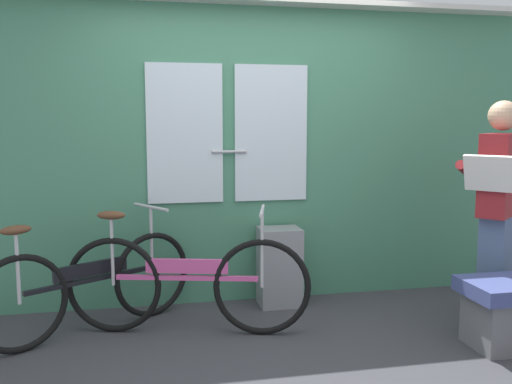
{
  "coord_description": "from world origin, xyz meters",
  "views": [
    {
      "loc": [
        -0.9,
        -3.37,
        1.49
      ],
      "look_at": [
        -0.08,
        0.57,
        0.98
      ],
      "focal_mm": 39.25,
      "sensor_mm": 36.0,
      "label": 1
    }
  ],
  "objects_px": {
    "bicycle_leaning_behind": "(186,283)",
    "trash_bin_by_wall": "(279,267)",
    "passenger_reading_newspaper": "(498,207)",
    "bicycle_near_door": "(90,285)"
  },
  "relations": [
    {
      "from": "bicycle_near_door",
      "to": "bicycle_leaning_behind",
      "type": "bearing_deg",
      "value": -43.95
    },
    {
      "from": "bicycle_near_door",
      "to": "passenger_reading_newspaper",
      "type": "relative_size",
      "value": 0.87
    },
    {
      "from": "bicycle_near_door",
      "to": "trash_bin_by_wall",
      "type": "bearing_deg",
      "value": -19.07
    },
    {
      "from": "passenger_reading_newspaper",
      "to": "bicycle_leaning_behind",
      "type": "bearing_deg",
      "value": -45.37
    },
    {
      "from": "bicycle_near_door",
      "to": "bicycle_leaning_behind",
      "type": "relative_size",
      "value": 0.84
    },
    {
      "from": "bicycle_leaning_behind",
      "to": "trash_bin_by_wall",
      "type": "distance_m",
      "value": 0.92
    },
    {
      "from": "bicycle_leaning_behind",
      "to": "passenger_reading_newspaper",
      "type": "height_order",
      "value": "passenger_reading_newspaper"
    },
    {
      "from": "trash_bin_by_wall",
      "to": "bicycle_leaning_behind",
      "type": "bearing_deg",
      "value": -149.3
    },
    {
      "from": "bicycle_leaning_behind",
      "to": "trash_bin_by_wall",
      "type": "relative_size",
      "value": 2.67
    },
    {
      "from": "bicycle_near_door",
      "to": "trash_bin_by_wall",
      "type": "height_order",
      "value": "bicycle_near_door"
    }
  ]
}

